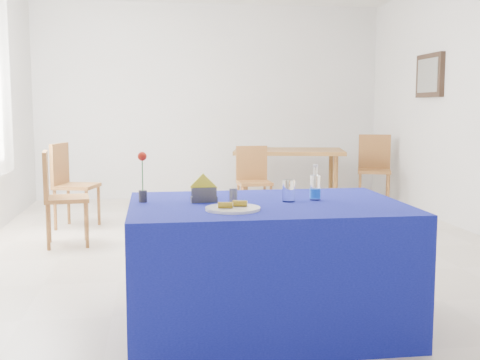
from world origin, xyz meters
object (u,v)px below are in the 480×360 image
Objects in this scene: oak_table at (289,155)px; chair_bg_left at (253,176)px; chair_bg_right at (374,165)px; water_bottle at (315,188)px; blue_table at (266,265)px; chair_win_a at (57,191)px; chair_win_b at (69,179)px; plate at (233,209)px.

chair_bg_left is (-0.63, -0.83, -0.18)m from oak_table.
chair_bg_left is 1.89m from chair_bg_right.
water_bottle reaches higher than chair_bg_right.
blue_table is at bearing -104.47° from oak_table.
chair_bg_right reaches higher than blue_table.
chair_win_a is 0.98× the size of chair_win_b.
chair_bg_right reaches higher than plate.
oak_table is 1.73× the size of chair_win_b.
chair_bg_right is (1.99, 4.23, -0.28)m from water_bottle.
chair_bg_right is (2.30, 4.29, 0.17)m from blue_table.
water_bottle is at bearing -95.59° from chair_bg_left.
chair_bg_left reaches higher than blue_table.
blue_table is at bearing -100.38° from chair_bg_left.
chair_win_b is (-1.89, 3.24, -0.29)m from water_bottle.
chair_win_a reaches higher than oak_table.
chair_win_b is (-2.73, -1.17, -0.14)m from oak_table.
blue_table is 0.99× the size of oak_table.
chair_bg_left is at bearing 86.54° from water_bottle.
chair_win_a is (-2.09, -1.24, 0.03)m from chair_bg_left.
water_bottle is 4.68m from chair_bg_right.
chair_win_a is at bearing 116.91° from plate.
plate is at bearing -99.41° from chair_bg_right.
chair_win_a is (-1.33, 2.63, -0.24)m from plate.
oak_table is at bearing -51.27° from chair_win_b.
water_bottle is 0.23× the size of chair_win_b.
blue_table is at bearing -154.66° from chair_win_a.
chair_bg_left reaches higher than plate.
blue_table is 3.68m from chair_bg_left.
blue_table is at bearing -168.99° from water_bottle.
water_bottle is 3.02m from chair_win_a.
plate is at bearing -135.42° from blue_table.
water_bottle is 0.23× the size of chair_bg_right.
plate is 0.62m from water_bottle.
blue_table is at bearing -138.93° from chair_win_b.
chair_bg_right reaches higher than chair_bg_left.
blue_table is 4.87m from chair_bg_right.
water_bottle is at bearing -100.82° from oak_table.
blue_table reaches higher than oak_table.
water_bottle is at bearing 11.01° from blue_table.
chair_win_b is (-3.87, -0.99, -0.01)m from chair_bg_right.
chair_bg_right is at bearing 60.79° from plate.
water_bottle is at bearing -134.23° from chair_win_b.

